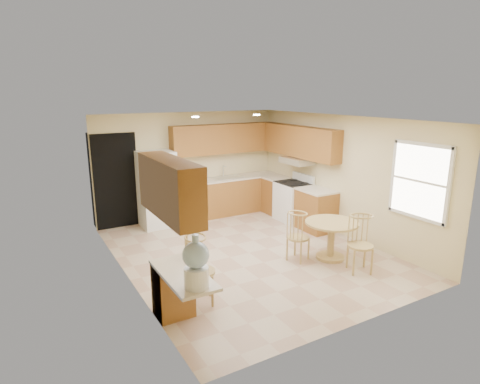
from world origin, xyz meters
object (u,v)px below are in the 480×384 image
refrigerator (157,189)px  chair_table_b (365,240)px  stove (293,201)px  water_crock (196,264)px  dining_table (331,235)px  chair_desk (202,266)px  chair_table_a (302,233)px

refrigerator → chair_table_b: 4.64m
stove → water_crock: water_crock is taller
stove → dining_table: size_ratio=1.15×
chair_desk → chair_table_b: bearing=100.8°
refrigerator → stove: bearing=-23.0°
stove → chair_table_a: bearing=-123.9°
stove → chair_desk: 4.27m
chair_table_a → chair_desk: 2.21m
refrigerator → water_crock: size_ratio=2.64×
refrigerator → chair_table_b: refrigerator is taller
chair_table_b → water_crock: (-3.20, -0.42, 0.47)m
refrigerator → chair_desk: (-0.60, -3.70, -0.24)m
chair_desk → water_crock: 1.04m
chair_desk → water_crock: (-0.45, -0.82, 0.45)m
chair_table_a → water_crock: water_crock is taller
refrigerator → stove: size_ratio=1.56×
stove → chair_table_b: size_ratio=1.12×
chair_desk → stove: bearing=144.6°
chair_table_a → dining_table: bearing=51.1°
refrigerator → dining_table: (2.10, -3.36, -0.39)m
dining_table → water_crock: 3.41m
water_crock → chair_desk: bearing=61.4°
dining_table → chair_table_a: bearing=163.3°
refrigerator → chair_desk: refrigerator is taller
stove → chair_table_a: 2.38m
chair_table_a → water_crock: 2.96m
stove → chair_table_b: (-0.73, -2.88, 0.12)m
dining_table → chair_table_a: (-0.55, 0.16, 0.09)m
chair_desk → chair_table_a: bearing=122.3°
chair_table_b → stove: bearing=-79.0°
stove → chair_table_a: (-1.33, -1.97, 0.08)m
chair_table_a → chair_table_b: (0.60, -0.91, 0.05)m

